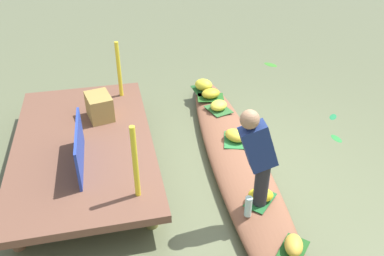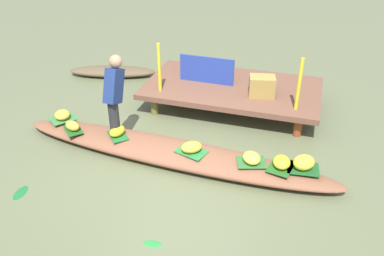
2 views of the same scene
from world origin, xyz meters
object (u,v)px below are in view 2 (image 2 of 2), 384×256
at_px(banana_bunch_0, 191,147).
at_px(water_bottle, 112,120).
at_px(moored_boat, 113,71).
at_px(banana_bunch_5, 252,158).
at_px(produce_crate, 262,86).
at_px(banana_bunch_4, 117,131).
at_px(vendor_boat, 171,152).
at_px(vendor_person, 114,92).
at_px(banana_bunch_6, 282,162).
at_px(banana_bunch_2, 62,115).
at_px(market_banner, 207,70).
at_px(banana_bunch_1, 72,126).
at_px(banana_bunch_3, 304,162).

relative_size(banana_bunch_0, water_bottle, 1.24).
distance_m(moored_boat, water_bottle, 2.72).
relative_size(banana_bunch_5, water_bottle, 1.15).
bearing_deg(produce_crate, banana_bunch_4, -138.92).
height_order(vendor_boat, banana_bunch_5, banana_bunch_5).
xyz_separation_m(banana_bunch_5, produce_crate, (-0.16, 1.82, 0.29)).
bearing_deg(produce_crate, vendor_person, -141.31).
bearing_deg(vendor_person, produce_crate, 38.69).
height_order(moored_boat, banana_bunch_5, banana_bunch_5).
xyz_separation_m(vendor_boat, moored_boat, (-2.33, 2.66, -0.02)).
height_order(banana_bunch_4, banana_bunch_6, same).
bearing_deg(banana_bunch_5, banana_bunch_2, 174.35).
bearing_deg(water_bottle, market_banner, 58.22).
xyz_separation_m(banana_bunch_5, water_bottle, (-2.31, 0.32, 0.05)).
relative_size(banana_bunch_1, banana_bunch_6, 0.90).
xyz_separation_m(vendor_boat, banana_bunch_5, (1.23, -0.08, 0.20)).
bearing_deg(banana_bunch_0, banana_bunch_4, 175.67).
xyz_separation_m(banana_bunch_0, vendor_person, (-1.28, 0.20, 0.62)).
distance_m(banana_bunch_1, banana_bunch_2, 0.45).
relative_size(banana_bunch_0, produce_crate, 0.70).
xyz_separation_m(banana_bunch_0, banana_bunch_6, (1.30, 0.01, -0.00)).
xyz_separation_m(moored_boat, banana_bunch_5, (3.56, -2.73, 0.21)).
height_order(banana_bunch_0, banana_bunch_6, banana_bunch_0).
xyz_separation_m(water_bottle, market_banner, (1.08, 1.75, 0.32)).
bearing_deg(banana_bunch_5, water_bottle, 172.02).
bearing_deg(vendor_person, banana_bunch_6, -4.25).
height_order(vendor_boat, banana_bunch_3, banana_bunch_3).
xyz_separation_m(moored_boat, banana_bunch_0, (2.67, -2.72, 0.21)).
bearing_deg(banana_bunch_2, banana_bunch_6, -4.71).
distance_m(water_bottle, produce_crate, 2.63).
distance_m(banana_bunch_0, banana_bunch_6, 1.30).
bearing_deg(banana_bunch_1, banana_bunch_2, 142.93).
height_order(banana_bunch_1, banana_bunch_4, banana_bunch_4).
xyz_separation_m(vendor_boat, vendor_person, (-0.93, 0.13, 0.82)).
distance_m(moored_boat, market_banner, 2.49).
bearing_deg(produce_crate, banana_bunch_5, -84.98).
distance_m(vendor_boat, banana_bunch_3, 1.95).
xyz_separation_m(moored_boat, banana_bunch_4, (1.44, -2.63, 0.21)).
height_order(banana_bunch_5, produce_crate, produce_crate).
relative_size(vendor_person, produce_crate, 2.81).
height_order(banana_bunch_1, banana_bunch_6, banana_bunch_6).
bearing_deg(moored_boat, produce_crate, -29.70).
height_order(banana_bunch_6, water_bottle, water_bottle).
height_order(vendor_boat, banana_bunch_6, banana_bunch_6).
bearing_deg(banana_bunch_1, market_banner, 50.76).
bearing_deg(produce_crate, banana_bunch_6, -72.35).
xyz_separation_m(banana_bunch_2, banana_bunch_6, (3.66, -0.30, 0.00)).
bearing_deg(vendor_person, banana_bunch_4, -69.58).
distance_m(vendor_boat, banana_bunch_4, 0.91).
distance_m(moored_boat, banana_bunch_4, 3.00).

